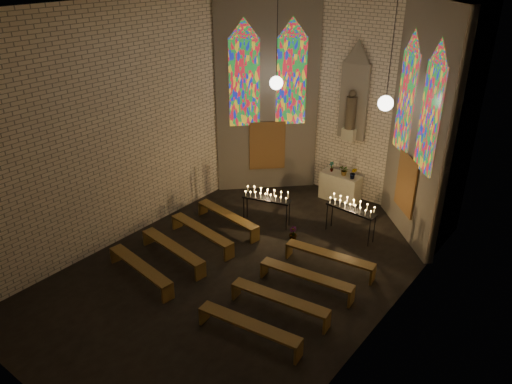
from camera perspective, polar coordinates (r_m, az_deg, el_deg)
floor at (r=14.22m, az=-1.49°, el=-8.82°), size 12.00×12.00×0.00m
room at (r=15.06m, az=6.59°, el=8.89°), size 8.22×12.43×7.00m
altar at (r=17.93m, az=9.59°, el=0.55°), size 1.40×0.60×1.00m
flower_vase_left at (r=17.83m, az=8.64°, el=2.89°), size 0.22×0.17×0.37m
flower_vase_center at (r=17.60m, az=10.08°, el=2.45°), size 0.40×0.37×0.37m
flower_vase_right at (r=17.35m, az=11.06°, el=2.12°), size 0.27×0.24×0.43m
aisle_flower_pot at (r=15.46m, az=4.25°, el=-4.74°), size 0.30×0.30×0.44m
votive_stand_left at (r=15.94m, az=1.21°, el=-0.51°), size 1.61×0.81×1.15m
votive_stand_right at (r=15.51m, az=10.86°, el=-1.69°), size 1.64×0.48×1.19m
pew_left_0 at (r=16.02m, az=-3.28°, el=-2.77°), size 2.61×0.70×0.50m
pew_right_0 at (r=14.17m, az=8.41°, el=-7.30°), size 2.61×0.70×0.50m
pew_left_1 at (r=15.27m, az=-6.24°, el=-4.48°), size 2.61×0.70×0.50m
pew_right_1 at (r=13.31m, az=5.76°, el=-9.60°), size 2.61×0.70×0.50m
pew_left_2 at (r=14.57m, az=-9.51°, el=-6.35°), size 2.61×0.70×0.50m
pew_right_2 at (r=12.50m, az=2.72°, el=-12.18°), size 2.61×0.70×0.50m
pew_left_3 at (r=13.94m, az=-13.12°, el=-8.37°), size 2.61×0.70×0.50m
pew_right_3 at (r=11.76m, az=-0.80°, el=-15.06°), size 2.61×0.70×0.50m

